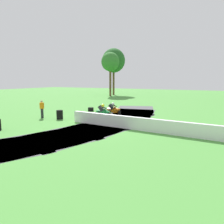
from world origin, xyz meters
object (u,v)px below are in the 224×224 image
Objects in this scene: tire_stack_mid_b at (91,109)px; track_marshal at (42,109)px; motorcycle_lead_green at (103,112)px; motorcycle_chase_orange at (113,110)px; tire_stack_mid_a at (60,115)px.

tire_stack_mid_b is 5.94m from track_marshal.
track_marshal reaches higher than motorcycle_lead_green.
motorcycle_chase_orange is 6.57m from track_marshal.
tire_stack_mid_b is (-3.78, 1.85, -0.44)m from motorcycle_chase_orange.
motorcycle_lead_green is 5.28m from tire_stack_mid_b.
track_marshal reaches higher than tire_stack_mid_b.
motorcycle_chase_orange is 2.11× the size of tire_stack_mid_a.
tire_stack_mid_a is 1.28× the size of tire_stack_mid_b.
motorcycle_chase_orange is at bearing 88.39° from motorcycle_lead_green.
motorcycle_lead_green is 1.00× the size of motorcycle_chase_orange.
motorcycle_lead_green reaches higher than tire_stack_mid_b.
motorcycle_lead_green is 2.70× the size of tire_stack_mid_b.
tire_stack_mid_b is at bearing 93.18° from tire_stack_mid_a.
tire_stack_mid_b is (-0.30, 5.43, -0.20)m from tire_stack_mid_a.
motorcycle_lead_green is at bearing -44.85° from tire_stack_mid_b.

